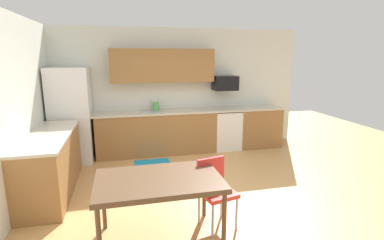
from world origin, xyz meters
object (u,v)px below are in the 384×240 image
object	(u,v)px
dining_table	(159,183)
kettle	(156,107)
chair_near_table	(215,187)
oven_range	(225,129)
refrigerator	(71,115)
microwave	(225,83)

from	to	relation	value
dining_table	kettle	xyz separation A→B (m)	(0.35, 3.18, 0.31)
chair_near_table	oven_range	bearing A→B (deg)	67.78
refrigerator	chair_near_table	world-z (taller)	refrigerator
microwave	chair_near_table	xyz separation A→B (m)	(-1.21, -3.06, -0.99)
chair_near_table	dining_table	bearing A→B (deg)	-166.07
refrigerator	chair_near_table	xyz separation A→B (m)	(2.08, -2.88, -0.44)
oven_range	chair_near_table	world-z (taller)	oven_range
dining_table	kettle	size ratio (longest dim) A/B	7.00
refrigerator	chair_near_table	bearing A→B (deg)	-54.19
microwave	dining_table	world-z (taller)	microwave
dining_table	chair_near_table	xyz separation A→B (m)	(0.72, 0.18, -0.20)
chair_near_table	microwave	bearing A→B (deg)	68.44
refrigerator	dining_table	size ratio (longest dim) A/B	1.35
oven_range	kettle	size ratio (longest dim) A/B	4.55
dining_table	refrigerator	bearing A→B (deg)	113.99
kettle	microwave	bearing A→B (deg)	1.82
oven_range	microwave	world-z (taller)	microwave
refrigerator	dining_table	world-z (taller)	refrigerator
oven_range	microwave	size ratio (longest dim) A/B	1.69
oven_range	dining_table	distance (m)	3.69
microwave	chair_near_table	distance (m)	3.43
refrigerator	oven_range	xyz separation A→B (m)	(3.28, 0.08, -0.49)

